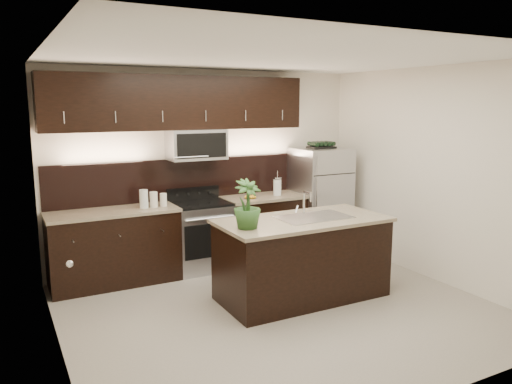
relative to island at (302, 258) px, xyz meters
The scene contains 12 objects.
ground 0.66m from the island, 154.02° to the right, with size 4.50×4.50×0.00m, color gray.
room_walls 1.35m from the island, 155.53° to the right, with size 4.52×4.02×2.71m.
counter_run 1.72m from the island, 120.17° to the left, with size 3.51×0.65×0.94m.
upper_fixtures 2.48m from the island, 117.16° to the left, with size 3.49×0.40×1.66m.
island is the anchor object (origin of this frame).
sink_faucet 0.51m from the island, ahead, with size 0.84×0.50×0.28m.
refrigerator 1.93m from the island, 48.86° to the left, with size 0.76×0.69×1.58m, color #B2B2B7.
wine_rack 2.22m from the island, 48.86° to the left, with size 0.39×0.24×0.10m.
plant 1.06m from the island, behind, with size 0.29×0.29×0.52m, color #274D1E.
canisters 2.05m from the island, 133.03° to the left, with size 0.35×0.11×0.23m.
french_press 1.64m from the island, 70.75° to the left, with size 0.12×0.12×0.34m.
bananas 1.49m from the island, 90.10° to the left, with size 0.17×0.13×0.05m, color gold.
Camera 1 is at (-2.66, -4.46, 2.23)m, focal length 35.00 mm.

